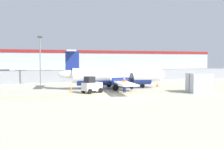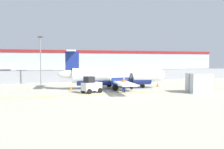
{
  "view_description": "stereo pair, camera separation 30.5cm",
  "coord_description": "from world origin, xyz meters",
  "px_view_note": "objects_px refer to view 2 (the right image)",
  "views": [
    {
      "loc": [
        -8.99,
        -24.01,
        3.68
      ],
      "look_at": [
        1.14,
        7.62,
        1.8
      ],
      "focal_mm": 40.0,
      "sensor_mm": 36.0,
      "label": 1
    },
    {
      "loc": [
        -8.69,
        -24.1,
        3.68
      ],
      "look_at": [
        1.14,
        7.62,
        1.8
      ],
      "focal_mm": 40.0,
      "sensor_mm": 36.0,
      "label": 2
    }
  ],
  "objects_px": {
    "traffic_cone_near_left": "(158,85)",
    "parked_car_4": "(93,74)",
    "parked_car_2": "(48,74)",
    "parked_car_3": "(64,75)",
    "apron_light_pole": "(41,56)",
    "parked_car_0": "(6,73)",
    "parked_car_6": "(127,73)",
    "ground_crew_worker": "(124,84)",
    "parked_car_1": "(21,74)",
    "parked_car_5": "(106,73)",
    "baggage_tug": "(91,85)",
    "commuter_airplane": "(116,76)",
    "traffic_cone_near_right": "(71,88)",
    "parked_car_7": "(137,71)",
    "cargo_container": "(199,83)"
  },
  "relations": [
    {
      "from": "traffic_cone_near_left",
      "to": "parked_car_4",
      "type": "height_order",
      "value": "parked_car_4"
    },
    {
      "from": "parked_car_2",
      "to": "parked_car_3",
      "type": "bearing_deg",
      "value": -64.89
    },
    {
      "from": "parked_car_2",
      "to": "apron_light_pole",
      "type": "distance_m",
      "value": 15.86
    },
    {
      "from": "parked_car_0",
      "to": "parked_car_6",
      "type": "distance_m",
      "value": 26.88
    },
    {
      "from": "ground_crew_worker",
      "to": "parked_car_1",
      "type": "height_order",
      "value": "same"
    },
    {
      "from": "traffic_cone_near_left",
      "to": "parked_car_3",
      "type": "relative_size",
      "value": 0.15
    },
    {
      "from": "parked_car_5",
      "to": "parked_car_2",
      "type": "bearing_deg",
      "value": -6.48
    },
    {
      "from": "baggage_tug",
      "to": "parked_car_6",
      "type": "xyz_separation_m",
      "value": [
        13.9,
        25.65,
        0.04
      ]
    },
    {
      "from": "parked_car_4",
      "to": "ground_crew_worker",
      "type": "bearing_deg",
      "value": 80.11
    },
    {
      "from": "commuter_airplane",
      "to": "ground_crew_worker",
      "type": "height_order",
      "value": "commuter_airplane"
    },
    {
      "from": "parked_car_6",
      "to": "commuter_airplane",
      "type": "bearing_deg",
      "value": 73.77
    },
    {
      "from": "ground_crew_worker",
      "to": "parked_car_4",
      "type": "relative_size",
      "value": 0.39
    },
    {
      "from": "parked_car_0",
      "to": "parked_car_3",
      "type": "bearing_deg",
      "value": -44.6
    },
    {
      "from": "ground_crew_worker",
      "to": "parked_car_6",
      "type": "bearing_deg",
      "value": -4.06
    },
    {
      "from": "baggage_tug",
      "to": "parked_car_6",
      "type": "distance_m",
      "value": 29.17
    },
    {
      "from": "traffic_cone_near_right",
      "to": "parked_car_4",
      "type": "distance_m",
      "value": 19.35
    },
    {
      "from": "commuter_airplane",
      "to": "parked_car_7",
      "type": "xyz_separation_m",
      "value": [
        14.66,
        27.37,
        -0.71
      ]
    },
    {
      "from": "baggage_tug",
      "to": "parked_car_2",
      "type": "bearing_deg",
      "value": 73.55
    },
    {
      "from": "cargo_container",
      "to": "traffic_cone_near_right",
      "type": "xyz_separation_m",
      "value": [
        -13.68,
        6.61,
        -0.79
      ]
    },
    {
      "from": "baggage_tug",
      "to": "traffic_cone_near_left",
      "type": "xyz_separation_m",
      "value": [
        10.28,
        3.73,
        -0.54
      ]
    },
    {
      "from": "parked_car_7",
      "to": "apron_light_pole",
      "type": "height_order",
      "value": "apron_light_pole"
    },
    {
      "from": "cargo_container",
      "to": "parked_car_3",
      "type": "distance_m",
      "value": 28.5
    },
    {
      "from": "cargo_container",
      "to": "parked_car_6",
      "type": "relative_size",
      "value": 0.61
    },
    {
      "from": "baggage_tug",
      "to": "parked_car_1",
      "type": "xyz_separation_m",
      "value": [
        -8.82,
        27.46,
        0.04
      ]
    },
    {
      "from": "traffic_cone_near_left",
      "to": "parked_car_3",
      "type": "xyz_separation_m",
      "value": [
        -10.95,
        18.49,
        0.58
      ]
    },
    {
      "from": "cargo_container",
      "to": "parked_car_0",
      "type": "height_order",
      "value": "cargo_container"
    },
    {
      "from": "traffic_cone_near_right",
      "to": "baggage_tug",
      "type": "bearing_deg",
      "value": -59.41
    },
    {
      "from": "commuter_airplane",
      "to": "cargo_container",
      "type": "distance_m",
      "value": 10.21
    },
    {
      "from": "parked_car_6",
      "to": "parked_car_7",
      "type": "xyz_separation_m",
      "value": [
        4.77,
        4.89,
        0.0
      ]
    },
    {
      "from": "cargo_container",
      "to": "parked_car_6",
      "type": "height_order",
      "value": "cargo_container"
    },
    {
      "from": "cargo_container",
      "to": "parked_car_5",
      "type": "distance_m",
      "value": 27.51
    },
    {
      "from": "parked_car_5",
      "to": "parked_car_6",
      "type": "relative_size",
      "value": 0.99
    },
    {
      "from": "ground_crew_worker",
      "to": "parked_car_2",
      "type": "bearing_deg",
      "value": 31.73
    },
    {
      "from": "traffic_cone_near_left",
      "to": "parked_car_2",
      "type": "height_order",
      "value": "parked_car_2"
    },
    {
      "from": "ground_crew_worker",
      "to": "traffic_cone_near_right",
      "type": "height_order",
      "value": "ground_crew_worker"
    },
    {
      "from": "parked_car_4",
      "to": "apron_light_pole",
      "type": "relative_size",
      "value": 0.6
    },
    {
      "from": "traffic_cone_near_left",
      "to": "traffic_cone_near_right",
      "type": "bearing_deg",
      "value": -177.49
    },
    {
      "from": "ground_crew_worker",
      "to": "parked_car_7",
      "type": "height_order",
      "value": "same"
    },
    {
      "from": "parked_car_2",
      "to": "parked_car_0",
      "type": "bearing_deg",
      "value": 139.83
    },
    {
      "from": "traffic_cone_near_left",
      "to": "parked_car_2",
      "type": "xyz_separation_m",
      "value": [
        -13.75,
        22.82,
        0.58
      ]
    },
    {
      "from": "ground_crew_worker",
      "to": "parked_car_5",
      "type": "bearing_deg",
      "value": 6.11
    },
    {
      "from": "parked_car_1",
      "to": "parked_car_3",
      "type": "xyz_separation_m",
      "value": [
        8.15,
        -5.23,
        0.0
      ]
    },
    {
      "from": "commuter_airplane",
      "to": "parked_car_1",
      "type": "relative_size",
      "value": 3.77
    },
    {
      "from": "ground_crew_worker",
      "to": "parked_car_6",
      "type": "relative_size",
      "value": 0.39
    },
    {
      "from": "parked_car_4",
      "to": "parked_car_3",
      "type": "bearing_deg",
      "value": -15.9
    },
    {
      "from": "baggage_tug",
      "to": "parked_car_3",
      "type": "relative_size",
      "value": 0.6
    },
    {
      "from": "parked_car_1",
      "to": "parked_car_6",
      "type": "bearing_deg",
      "value": 177.65
    },
    {
      "from": "parked_car_0",
      "to": "parked_car_3",
      "type": "height_order",
      "value": "same"
    },
    {
      "from": "traffic_cone_near_left",
      "to": "baggage_tug",
      "type": "bearing_deg",
      "value": -160.05
    },
    {
      "from": "traffic_cone_near_right",
      "to": "parked_car_5",
      "type": "relative_size",
      "value": 0.15
    }
  ]
}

